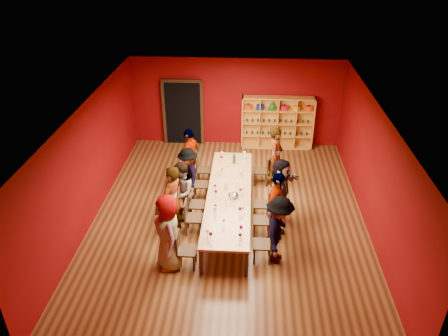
{
  "coord_description": "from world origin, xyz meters",
  "views": [
    {
      "loc": [
        0.46,
        -9.36,
        6.68
      ],
      "look_at": [
        -0.17,
        0.58,
        1.15
      ],
      "focal_mm": 35.0,
      "sensor_mm": 36.0,
      "label": 1
    }
  ],
  "objects_px": {
    "tasting_table": "(229,195)",
    "chair_person_right_1": "(265,218)",
    "person_right_1": "(277,206)",
    "chair_person_left_2": "(193,202)",
    "chair_person_right_4": "(263,169)",
    "person_right_4": "(276,157)",
    "spittoon_bowl": "(233,195)",
    "person_right_2": "(280,190)",
    "chair_person_left_1": "(190,216)",
    "person_left_2": "(182,192)",
    "chair_person_right_0": "(266,242)",
    "person_left_0": "(168,232)",
    "wine_bottle": "(234,159)",
    "chair_person_right_2": "(265,202)",
    "chair_person_left_3": "(198,182)",
    "chair_person_left_4": "(201,168)",
    "chair_person_left_0": "(183,248)",
    "person_right_0": "(279,230)",
    "person_left_3": "(188,174)",
    "person_left_1": "(172,201)",
    "person_left_4": "(190,156)",
    "shelving_unit": "(277,120)"
  },
  "relations": [
    {
      "from": "tasting_table",
      "to": "chair_person_right_1",
      "type": "distance_m",
      "value": 1.16
    },
    {
      "from": "tasting_table",
      "to": "person_right_1",
      "type": "relative_size",
      "value": 2.57
    },
    {
      "from": "chair_person_left_2",
      "to": "chair_person_right_4",
      "type": "height_order",
      "value": "same"
    },
    {
      "from": "tasting_table",
      "to": "person_right_4",
      "type": "bearing_deg",
      "value": 55.02
    },
    {
      "from": "person_right_1",
      "to": "tasting_table",
      "type": "bearing_deg",
      "value": 81.91
    },
    {
      "from": "person_right_1",
      "to": "chair_person_right_4",
      "type": "xyz_separation_m",
      "value": [
        -0.25,
        2.46,
        -0.38
      ]
    },
    {
      "from": "tasting_table",
      "to": "spittoon_bowl",
      "type": "xyz_separation_m",
      "value": [
        0.12,
        -0.19,
        0.11
      ]
    },
    {
      "from": "person_right_2",
      "to": "chair_person_left_1",
      "type": "bearing_deg",
      "value": 130.01
    },
    {
      "from": "person_left_2",
      "to": "chair_person_right_0",
      "type": "height_order",
      "value": "person_left_2"
    },
    {
      "from": "person_left_0",
      "to": "person_right_4",
      "type": "height_order",
      "value": "person_left_0"
    },
    {
      "from": "person_right_4",
      "to": "wine_bottle",
      "type": "distance_m",
      "value": 1.2
    },
    {
      "from": "person_left_0",
      "to": "person_left_2",
      "type": "bearing_deg",
      "value": 155.6
    },
    {
      "from": "chair_person_left_2",
      "to": "person_right_1",
      "type": "xyz_separation_m",
      "value": [
        2.07,
        -0.59,
        0.38
      ]
    },
    {
      "from": "chair_person_left_1",
      "to": "person_right_1",
      "type": "height_order",
      "value": "person_right_1"
    },
    {
      "from": "chair_person_right_0",
      "to": "chair_person_right_2",
      "type": "relative_size",
      "value": 1.0
    },
    {
      "from": "person_right_2",
      "to": "person_right_4",
      "type": "xyz_separation_m",
      "value": [
        -0.04,
        1.76,
        0.04
      ]
    },
    {
      "from": "person_left_0",
      "to": "chair_person_left_3",
      "type": "relative_size",
      "value": 2.04
    },
    {
      "from": "chair_person_left_4",
      "to": "spittoon_bowl",
      "type": "xyz_separation_m",
      "value": [
        1.03,
        -1.91,
        0.32
      ]
    },
    {
      "from": "chair_person_left_0",
      "to": "chair_person_left_2",
      "type": "bearing_deg",
      "value": 90.0
    },
    {
      "from": "chair_person_left_1",
      "to": "chair_person_left_4",
      "type": "height_order",
      "value": "same"
    },
    {
      "from": "person_right_0",
      "to": "chair_person_left_2",
      "type": "bearing_deg",
      "value": 67.89
    },
    {
      "from": "person_left_0",
      "to": "person_left_3",
      "type": "xyz_separation_m",
      "value": [
        0.05,
        2.82,
        -0.15
      ]
    },
    {
      "from": "tasting_table",
      "to": "wine_bottle",
      "type": "relative_size",
      "value": 12.85
    },
    {
      "from": "person_left_1",
      "to": "chair_person_left_0",
      "type": "bearing_deg",
      "value": 42.68
    },
    {
      "from": "person_right_1",
      "to": "chair_person_right_0",
      "type": "bearing_deg",
      "value": -173.19
    },
    {
      "from": "chair_person_left_0",
      "to": "chair_person_right_0",
      "type": "height_order",
      "value": "same"
    },
    {
      "from": "person_left_4",
      "to": "chair_person_right_1",
      "type": "relative_size",
      "value": 1.94
    },
    {
      "from": "person_left_0",
      "to": "chair_person_right_4",
      "type": "height_order",
      "value": "person_left_0"
    },
    {
      "from": "chair_person_left_2",
      "to": "chair_person_right_1",
      "type": "bearing_deg",
      "value": -17.83
    },
    {
      "from": "person_left_0",
      "to": "spittoon_bowl",
      "type": "bearing_deg",
      "value": 118.58
    },
    {
      "from": "shelving_unit",
      "to": "chair_person_left_0",
      "type": "relative_size",
      "value": 2.7
    },
    {
      "from": "person_left_0",
      "to": "person_right_0",
      "type": "relative_size",
      "value": 1.09
    },
    {
      "from": "person_left_4",
      "to": "chair_person_right_2",
      "type": "bearing_deg",
      "value": 69.49
    },
    {
      "from": "chair_person_left_2",
      "to": "chair_person_left_3",
      "type": "distance_m",
      "value": 1.0
    },
    {
      "from": "shelving_unit",
      "to": "person_right_0",
      "type": "distance_m",
      "value": 5.92
    },
    {
      "from": "wine_bottle",
      "to": "chair_person_right_0",
      "type": "bearing_deg",
      "value": -75.09
    },
    {
      "from": "chair_person_left_3",
      "to": "chair_person_right_0",
      "type": "distance_m",
      "value": 3.09
    },
    {
      "from": "chair_person_right_2",
      "to": "person_left_2",
      "type": "bearing_deg",
      "value": -176.69
    },
    {
      "from": "person_right_1",
      "to": "person_right_2",
      "type": "height_order",
      "value": "person_right_1"
    },
    {
      "from": "chair_person_left_1",
      "to": "chair_person_left_2",
      "type": "relative_size",
      "value": 1.0
    },
    {
      "from": "chair_person_left_1",
      "to": "person_right_2",
      "type": "height_order",
      "value": "person_right_2"
    },
    {
      "from": "person_left_1",
      "to": "person_right_0",
      "type": "height_order",
      "value": "person_left_1"
    },
    {
      "from": "tasting_table",
      "to": "chair_person_right_2",
      "type": "height_order",
      "value": "chair_person_right_2"
    },
    {
      "from": "chair_person_left_1",
      "to": "chair_person_right_0",
      "type": "distance_m",
      "value": 2.03
    },
    {
      "from": "chair_person_left_0",
      "to": "spittoon_bowl",
      "type": "bearing_deg",
      "value": 59.31
    },
    {
      "from": "chair_person_left_2",
      "to": "person_right_0",
      "type": "height_order",
      "value": "person_right_0"
    },
    {
      "from": "tasting_table",
      "to": "shelving_unit",
      "type": "distance_m",
      "value": 4.55
    },
    {
      "from": "chair_person_left_2",
      "to": "person_right_2",
      "type": "relative_size",
      "value": 0.51
    },
    {
      "from": "chair_person_right_0",
      "to": "person_right_1",
      "type": "relative_size",
      "value": 0.51
    },
    {
      "from": "person_left_2",
      "to": "person_left_3",
      "type": "distance_m",
      "value": 1.0
    }
  ]
}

